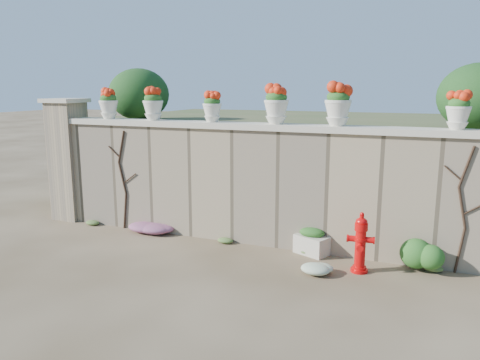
% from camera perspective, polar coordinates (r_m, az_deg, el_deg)
% --- Properties ---
extents(ground, '(80.00, 80.00, 0.00)m').
position_cam_1_polar(ground, '(6.86, -3.11, -12.00)').
color(ground, '#4B3A25').
rests_on(ground, ground).
extents(stone_wall, '(8.00, 0.40, 2.00)m').
position_cam_1_polar(stone_wall, '(8.15, 2.23, -0.84)').
color(stone_wall, gray).
rests_on(stone_wall, ground).
extents(wall_cap, '(8.10, 0.52, 0.10)m').
position_cam_1_polar(wall_cap, '(7.99, 2.29, 6.54)').
color(wall_cap, beige).
rests_on(wall_cap, stone_wall).
extents(gate_pillar, '(0.72, 0.72, 2.48)m').
position_cam_1_polar(gate_pillar, '(10.26, -20.11, 2.47)').
color(gate_pillar, gray).
rests_on(gate_pillar, ground).
extents(raised_fill, '(9.00, 6.00, 2.00)m').
position_cam_1_polar(raised_fill, '(11.16, 7.87, 2.38)').
color(raised_fill, '#384C23').
rests_on(raised_fill, ground).
extents(back_shrub_left, '(1.30, 1.30, 1.10)m').
position_cam_1_polar(back_shrub_left, '(10.51, -12.23, 10.18)').
color(back_shrub_left, '#143814').
rests_on(back_shrub_left, raised_fill).
extents(back_shrub_right, '(1.30, 1.30, 1.10)m').
position_cam_1_polar(back_shrub_right, '(8.72, 27.07, 9.02)').
color(back_shrub_right, '#143814').
rests_on(back_shrub_right, raised_fill).
extents(vine_left, '(0.60, 0.04, 1.91)m').
position_cam_1_polar(vine_left, '(9.21, -14.08, 0.19)').
color(vine_left, black).
rests_on(vine_left, ground).
extents(vine_right, '(0.60, 0.04, 1.91)m').
position_cam_1_polar(vine_right, '(7.49, 25.53, -3.12)').
color(vine_right, black).
rests_on(vine_right, ground).
extents(fire_hydrant, '(0.39, 0.28, 0.91)m').
position_cam_1_polar(fire_hydrant, '(7.18, 14.48, -7.38)').
color(fire_hydrant, red).
rests_on(fire_hydrant, ground).
extents(planter_box, '(0.62, 0.50, 0.45)m').
position_cam_1_polar(planter_box, '(7.84, 8.73, -7.47)').
color(planter_box, beige).
rests_on(planter_box, ground).
extents(green_shrub, '(0.64, 0.57, 0.61)m').
position_cam_1_polar(green_shrub, '(7.48, 21.62, -8.32)').
color(green_shrub, '#1E5119').
rests_on(green_shrub, ground).
extents(magenta_clump, '(0.86, 0.57, 0.23)m').
position_cam_1_polar(magenta_clump, '(9.04, -10.68, -5.59)').
color(magenta_clump, '#C327A4').
rests_on(magenta_clump, ground).
extents(white_flowers, '(0.56, 0.45, 0.20)m').
position_cam_1_polar(white_flowers, '(7.09, 10.13, -10.51)').
color(white_flowers, white).
rests_on(white_flowers, ground).
extents(urn_pot_0, '(0.36, 0.36, 0.57)m').
position_cam_1_polar(urn_pot_0, '(9.48, -15.74, 8.89)').
color(urn_pot_0, silver).
rests_on(urn_pot_0, wall_cap).
extents(urn_pot_1, '(0.37, 0.37, 0.58)m').
position_cam_1_polar(urn_pot_1, '(8.90, -10.55, 9.03)').
color(urn_pot_1, silver).
rests_on(urn_pot_1, wall_cap).
extents(urn_pot_2, '(0.33, 0.33, 0.52)m').
position_cam_1_polar(urn_pot_2, '(8.31, -3.42, 8.85)').
color(urn_pot_2, silver).
rests_on(urn_pot_2, wall_cap).
extents(urn_pot_3, '(0.41, 0.41, 0.64)m').
position_cam_1_polar(urn_pot_3, '(7.87, 4.45, 9.13)').
color(urn_pot_3, silver).
rests_on(urn_pot_3, wall_cap).
extents(urn_pot_4, '(0.42, 0.42, 0.66)m').
position_cam_1_polar(urn_pot_4, '(7.62, 11.86, 8.91)').
color(urn_pot_4, silver).
rests_on(urn_pot_4, wall_cap).
extents(urn_pot_5, '(0.35, 0.35, 0.54)m').
position_cam_1_polar(urn_pot_5, '(7.50, 25.08, 7.63)').
color(urn_pot_5, silver).
rests_on(urn_pot_5, wall_cap).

